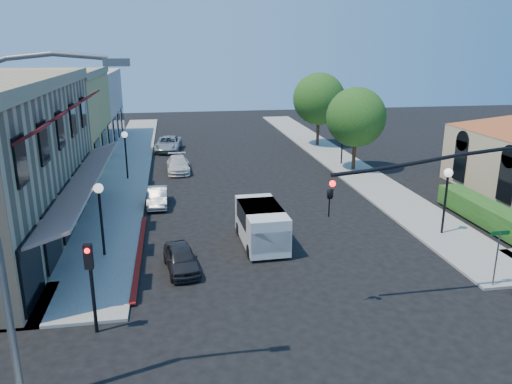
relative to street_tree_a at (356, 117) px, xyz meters
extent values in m
plane|color=black|center=(-8.80, -22.00, -4.19)|extent=(120.00, 120.00, 0.00)
cube|color=gray|center=(-17.55, 5.00, -4.13)|extent=(3.50, 50.00, 0.12)
cube|color=gray|center=(-0.05, 5.00, -4.13)|extent=(3.50, 50.00, 0.12)
cube|color=maroon|center=(-15.70, -14.00, -4.19)|extent=(0.25, 10.00, 0.06)
cube|color=tan|center=(-19.45, -11.00, 3.61)|extent=(0.50, 18.20, 0.60)
cube|color=#561416|center=(-18.40, -11.00, -1.14)|extent=(1.75, 17.00, 0.67)
cube|color=#541014|center=(-18.75, -18.00, 2.36)|extent=(1.02, 1.50, 0.60)
cube|color=#541014|center=(-18.75, -14.60, 2.36)|extent=(1.02, 1.50, 0.60)
cube|color=#541014|center=(-18.75, -11.20, 2.36)|extent=(1.02, 1.50, 0.60)
cube|color=#541014|center=(-18.75, -7.80, 2.36)|extent=(1.02, 1.50, 0.60)
cube|color=#541014|center=(-18.75, -4.40, 2.36)|extent=(1.02, 1.50, 0.60)
cube|color=black|center=(-19.25, -18.50, -2.59)|extent=(0.12, 2.60, 2.60)
cube|color=black|center=(-19.25, -15.10, -2.59)|extent=(0.12, 2.60, 2.60)
cube|color=black|center=(-19.25, -11.70, -2.59)|extent=(0.12, 2.60, 2.60)
cube|color=black|center=(-19.25, -8.30, -2.59)|extent=(0.12, 2.60, 2.60)
cube|color=black|center=(-19.25, -4.90, -2.59)|extent=(0.12, 2.60, 2.60)
cube|color=tan|center=(-24.30, 4.00, -0.39)|extent=(10.00, 12.00, 7.60)
cube|color=beige|center=(-24.30, 16.00, -0.69)|extent=(10.00, 12.00, 7.00)
cube|color=black|center=(5.65, -10.50, -2.39)|extent=(0.12, 1.40, 2.80)
cube|color=black|center=(5.65, -5.50, -2.39)|extent=(0.12, 1.40, 2.80)
cube|color=#214C15|center=(2.90, -13.00, -4.19)|extent=(1.40, 8.00, 1.10)
cylinder|color=#301F13|center=(0.00, 0.00, -3.14)|extent=(0.28, 0.28, 2.10)
sphere|color=#214C15|center=(0.00, 0.00, 0.01)|extent=(4.56, 4.56, 4.56)
cylinder|color=#301F13|center=(0.00, 10.00, -3.06)|extent=(0.28, 0.28, 2.27)
sphere|color=#214C15|center=(0.00, 10.00, 0.36)|extent=(4.94, 4.94, 4.94)
cylinder|color=black|center=(-4.70, -20.50, 1.41)|extent=(7.80, 0.14, 0.14)
imported|color=black|center=(-8.60, -20.50, 0.51)|extent=(0.20, 0.16, 1.00)
sphere|color=#FF0C0C|center=(-8.60, -20.68, 0.81)|extent=(0.22, 0.22, 0.22)
cylinder|color=black|center=(-16.80, -20.50, -2.69)|extent=(0.12, 0.12, 3.00)
cube|color=black|center=(-16.80, -20.65, -1.29)|extent=(0.28, 0.22, 0.85)
sphere|color=#FF0C0C|center=(-16.80, -20.77, -1.04)|extent=(0.18, 0.18, 0.18)
cylinder|color=#595B5E|center=(-16.80, -24.00, 5.06)|extent=(3.00, 0.12, 0.12)
cube|color=#595B5E|center=(-15.10, -24.00, 4.96)|extent=(0.60, 0.25, 0.18)
cylinder|color=#595B5E|center=(-1.30, -19.80, -2.94)|extent=(0.06, 0.06, 2.50)
cube|color=#0C591E|center=(-1.30, -19.80, -1.79)|extent=(0.80, 0.04, 0.18)
cylinder|color=black|center=(-17.30, -14.00, -2.59)|extent=(0.12, 0.12, 3.20)
sphere|color=white|center=(-17.30, -14.00, -0.84)|extent=(0.44, 0.44, 0.44)
cylinder|color=black|center=(-17.30, 0.00, -2.59)|extent=(0.12, 0.12, 3.20)
sphere|color=white|center=(-17.30, 0.00, -0.84)|extent=(0.44, 0.44, 0.44)
cylinder|color=black|center=(-0.30, -14.00, -2.59)|extent=(0.12, 0.12, 3.20)
sphere|color=white|center=(-0.30, -14.00, -0.84)|extent=(0.44, 0.44, 0.44)
cylinder|color=black|center=(-0.30, 2.00, -2.59)|extent=(0.12, 0.12, 3.20)
sphere|color=white|center=(-0.30, 2.00, -0.84)|extent=(0.44, 0.44, 0.44)
cube|color=silver|center=(-9.80, -13.68, -3.14)|extent=(2.05, 4.47, 1.80)
cube|color=silver|center=(-9.74, -15.58, -3.24)|extent=(1.87, 0.66, 1.00)
cube|color=black|center=(-9.75, -15.23, -2.74)|extent=(1.71, 0.16, 0.90)
cube|color=black|center=(-9.81, -13.38, -2.69)|extent=(2.01, 2.67, 0.90)
cylinder|color=black|center=(-10.60, -15.21, -3.86)|extent=(0.27, 0.67, 0.66)
cylinder|color=black|center=(-10.70, -12.21, -3.86)|extent=(0.27, 0.67, 0.66)
cylinder|color=black|center=(-8.90, -15.15, -3.86)|extent=(0.27, 0.67, 0.66)
cylinder|color=black|center=(-9.00, -12.15, -3.86)|extent=(0.27, 0.67, 0.66)
imported|color=black|center=(-13.79, -16.00, -3.64)|extent=(1.75, 3.40, 1.11)
imported|color=#A2A5A7|center=(-15.00, -6.55, -3.64)|extent=(1.19, 3.39, 1.11)
imported|color=silver|center=(-13.60, 1.79, -3.60)|extent=(1.78, 4.16, 1.20)
imported|color=#AAACAF|center=(-14.35, 10.00, -3.53)|extent=(2.75, 5.01, 1.33)
camera|label=1|loc=(-13.88, -36.36, 5.36)|focal=35.00mm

